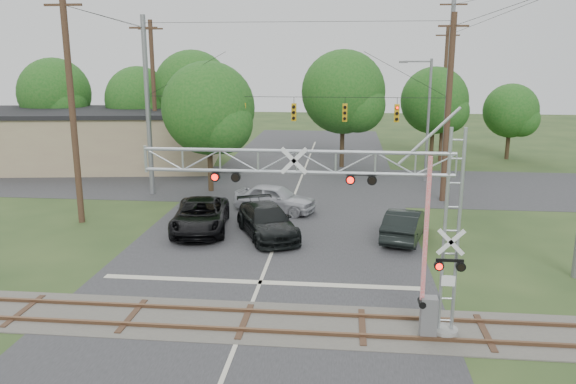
# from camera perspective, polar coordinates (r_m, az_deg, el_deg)

# --- Properties ---
(ground) EXTENTS (160.00, 160.00, 0.00)m
(ground) POSITION_cam_1_polar(r_m,az_deg,el_deg) (18.05, -5.59, -15.86)
(ground) COLOR #253A1B
(ground) RESTS_ON ground
(road_main) EXTENTS (14.00, 90.00, 0.02)m
(road_main) POSITION_cam_1_polar(r_m,az_deg,el_deg) (27.09, -1.40, -5.56)
(road_main) COLOR #2B2A2D
(road_main) RESTS_ON ground
(road_cross) EXTENTS (90.00, 12.00, 0.02)m
(road_cross) POSITION_cam_1_polar(r_m,az_deg,el_deg) (40.51, 1.11, 0.84)
(road_cross) COLOR #2B2A2D
(road_cross) RESTS_ON ground
(railroad_track) EXTENTS (90.00, 3.20, 0.17)m
(railroad_track) POSITION_cam_1_polar(r_m,az_deg,el_deg) (19.77, -4.42, -12.98)
(railroad_track) COLOR #44403A
(railroad_track) RESTS_ON ground
(crossing_gantry) EXTENTS (10.20, 0.87, 6.81)m
(crossing_gantry) POSITION_cam_1_polar(r_m,az_deg,el_deg) (17.66, 6.88, -1.75)
(crossing_gantry) COLOR gray
(crossing_gantry) RESTS_ON ground
(traffic_signal_span) EXTENTS (19.34, 0.36, 11.50)m
(traffic_signal_span) POSITION_cam_1_polar(r_m,az_deg,el_deg) (35.63, 2.12, 8.40)
(traffic_signal_span) COLOR slate
(traffic_signal_span) RESTS_ON ground
(pickup_black) EXTENTS (3.52, 6.20, 1.63)m
(pickup_black) POSITION_cam_1_polar(r_m,az_deg,el_deg) (29.71, -8.88, -2.38)
(pickup_black) COLOR black
(pickup_black) RESTS_ON ground
(car_dark) EXTENTS (4.27, 5.94, 1.60)m
(car_dark) POSITION_cam_1_polar(r_m,az_deg,el_deg) (28.44, -2.14, -2.97)
(car_dark) COLOR black
(car_dark) RESTS_ON ground
(sedan_silver) EXTENTS (5.18, 3.23, 1.64)m
(sedan_silver) POSITION_cam_1_polar(r_m,az_deg,el_deg) (32.95, -1.31, -0.64)
(sedan_silver) COLOR #A4A4AB
(sedan_silver) RESTS_ON ground
(suv_dark) EXTENTS (2.81, 4.98, 1.55)m
(suv_dark) POSITION_cam_1_polar(r_m,az_deg,el_deg) (28.61, 11.79, -3.20)
(suv_dark) COLOR black
(suv_dark) RESTS_ON ground
(commercial_building) EXTENTS (21.30, 12.99, 4.69)m
(commercial_building) POSITION_cam_1_polar(r_m,az_deg,el_deg) (49.80, -18.94, 5.21)
(commercial_building) COLOR gray
(commercial_building) RESTS_ON ground
(streetlight) EXTENTS (2.35, 0.25, 8.83)m
(streetlight) POSITION_cam_1_polar(r_m,az_deg,el_deg) (41.90, 13.85, 7.70)
(streetlight) COLOR slate
(streetlight) RESTS_ON ground
(utility_poles) EXTENTS (27.05, 27.61, 13.43)m
(utility_poles) POSITION_cam_1_polar(r_m,az_deg,el_deg) (38.03, 5.04, 9.51)
(utility_poles) COLOR #3D271C
(utility_poles) RESTS_ON ground
(treeline) EXTENTS (54.71, 23.99, 9.61)m
(treeline) POSITION_cam_1_polar(r_m,az_deg,el_deg) (45.98, -1.00, 9.42)
(treeline) COLOR #342718
(treeline) RESTS_ON ground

